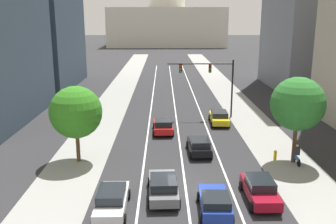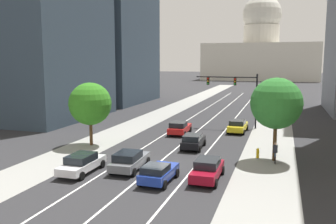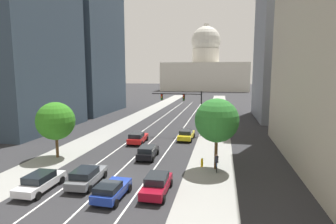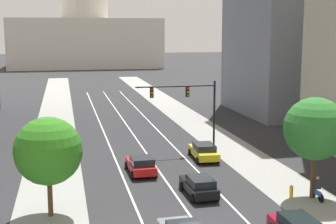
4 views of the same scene
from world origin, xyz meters
The scene contains 21 objects.
ground_plane centered at (0.00, 40.00, 0.00)m, with size 400.00×400.00×0.00m, color #2B2B2D.
sidewalk_left centered at (-8.77, 35.00, 0.01)m, with size 4.78×130.00×0.01m, color gray.
sidewalk_right centered at (8.77, 35.00, 0.01)m, with size 4.78×130.00×0.01m, color gray.
lane_stripe_left centered at (-3.19, 25.00, 0.01)m, with size 0.16×90.00×0.01m, color white.
lane_stripe_center centered at (0.00, 25.00, 0.01)m, with size 0.16×90.00×0.01m, color white.
lane_stripe_right centered at (3.19, 25.00, 0.01)m, with size 0.16×90.00×0.01m, color white.
office_tower_far_left centered at (-25.39, 41.60, 15.80)m, with size 17.19×21.06×31.52m.
office_tower_far_right centered at (26.47, 39.60, 18.68)m, with size 19.41×19.04×37.28m.
capitol_building centered at (0.00, 139.67, 11.94)m, with size 47.83×28.45×37.62m.
car_white centered at (-4.78, -3.06, 0.77)m, with size 2.03×4.77×1.48m.
car_black centered at (1.60, 7.05, 0.77)m, with size 2.10×4.27×1.47m.
car_blue centered at (1.59, -3.43, 0.74)m, with size 2.09×4.07×1.41m.
car_red centered at (-1.59, 13.40, 0.78)m, with size 2.22×4.56×1.53m.
car_crimson centered at (4.78, -1.77, 0.80)m, with size 1.98×4.58×1.55m.
car_gray centered at (-1.59, -1.25, 0.78)m, with size 2.23×4.85×1.51m.
car_yellow centered at (4.78, 16.74, 0.78)m, with size 2.21×4.70×1.49m.
traffic_signal_mast centered at (4.27, 19.70, 5.01)m, with size 7.84×0.39×6.92m.
fire_hydrant centered at (7.89, 5.35, 0.46)m, with size 0.26×0.35×0.91m.
cyclist centered at (9.39, 4.42, 0.85)m, with size 0.37×1.70×1.72m.
street_tree_near_right centered at (9.30, 4.99, 4.99)m, with size 4.38×4.38×7.19m.
street_tree_mid_left centered at (-8.71, 5.38, 4.26)m, with size 4.30×4.30×6.42m.
Camera 3 is at (9.72, -22.20, 9.58)m, focal length 29.32 mm.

